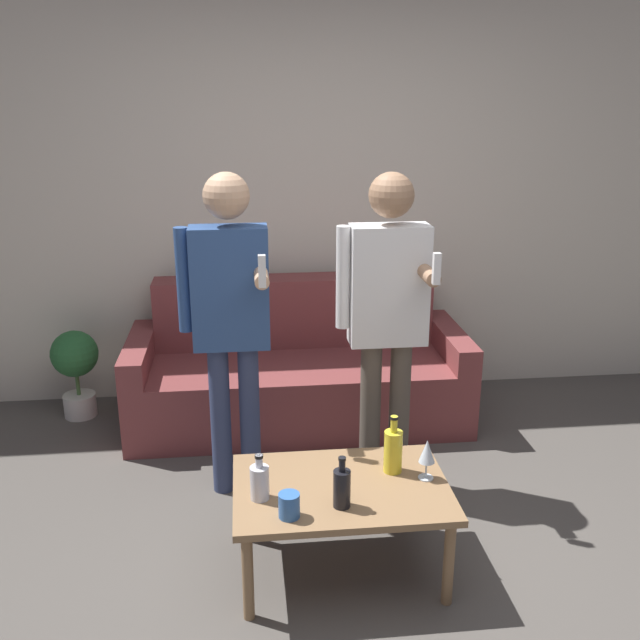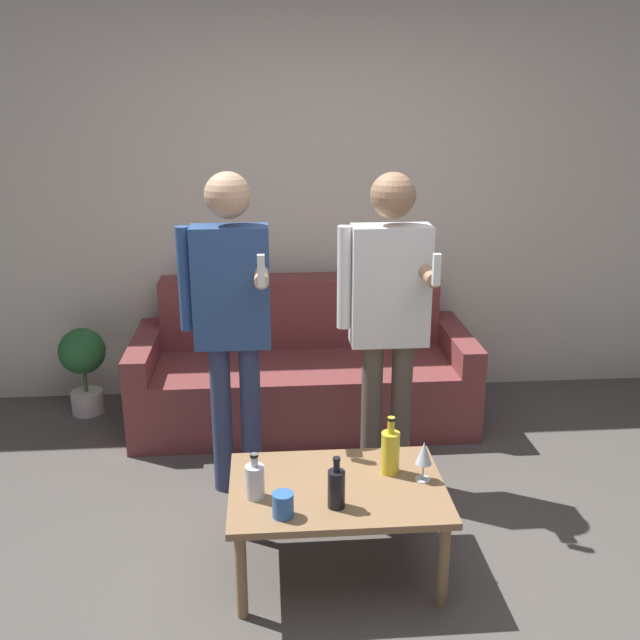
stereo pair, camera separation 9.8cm
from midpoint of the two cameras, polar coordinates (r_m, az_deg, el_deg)
The scene contains 12 objects.
ground_plane at distance 3.06m, azimuth 4.85°, elevation -21.80°, with size 16.00×16.00×0.00m, color #514C47.
wall_back at distance 4.57m, azimuth 0.86°, elevation 10.42°, with size 8.00×0.06×2.70m.
couch at distance 4.40m, azimuth -0.75°, elevation -4.15°, with size 2.02×0.81×0.84m.
coffee_table at distance 3.02m, azimuth 2.33°, elevation -13.84°, with size 0.88×0.61×0.41m.
bottle_orange at distance 2.83m, azimuth 2.34°, elevation -13.24°, with size 0.07×0.07×0.21m.
bottle_green at distance 3.06m, azimuth 6.57°, elevation -10.37°, with size 0.08×0.08×0.26m.
bottle_dark at distance 2.89m, azimuth -4.24°, elevation -12.67°, with size 0.08×0.08×0.19m.
wine_glass_near at distance 3.01m, azimuth 9.24°, elevation -10.55°, with size 0.07×0.07×0.18m.
cup_on_table at distance 2.79m, azimuth -1.94°, elevation -14.57°, with size 0.08×0.08×0.10m.
person_standing_left at distance 3.39m, azimuth -6.31°, elevation 0.94°, with size 0.43×0.41×1.60m.
person_standing_right at distance 3.44m, azimuth 6.32°, elevation 0.98°, with size 0.44×0.41×1.60m.
potted_plant at distance 4.64m, azimuth -17.85°, elevation -3.15°, with size 0.29×0.29×0.56m.
Camera 2 is at (-0.37, -2.32, 1.96)m, focal length 40.00 mm.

